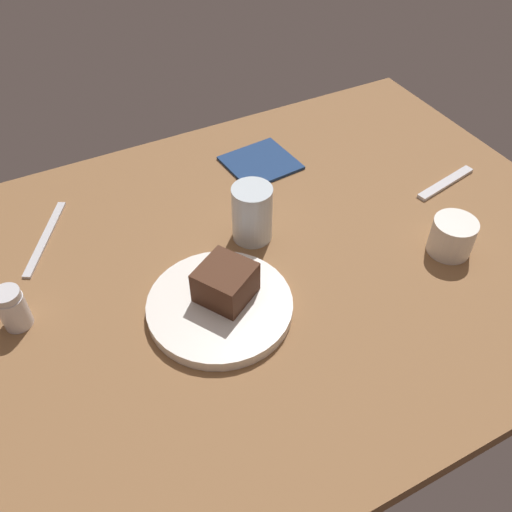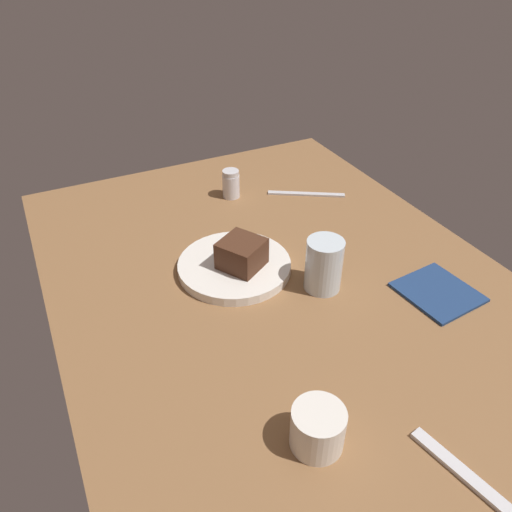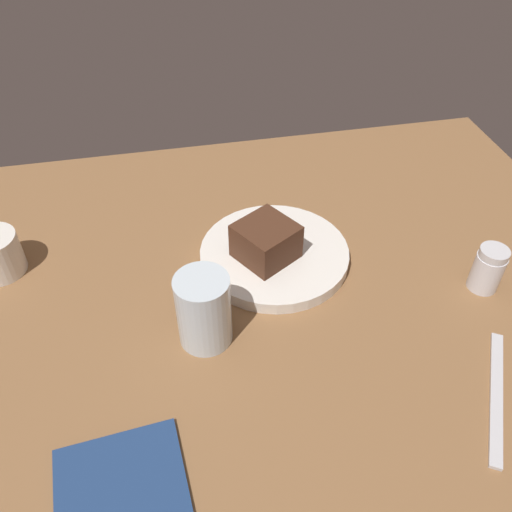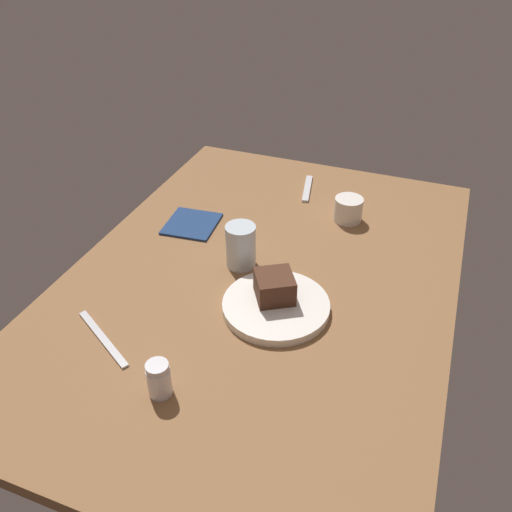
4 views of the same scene
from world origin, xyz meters
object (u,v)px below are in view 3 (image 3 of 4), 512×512
(dessert_plate, at_px, (274,255))
(folded_napkin, at_px, (121,489))
(water_glass, at_px, (204,310))
(salt_shaker, at_px, (488,269))
(butter_knife, at_px, (496,395))
(chocolate_cake_slice, at_px, (266,241))

(dessert_plate, xyz_separation_m, folded_napkin, (0.23, 0.31, -0.01))
(water_glass, xyz_separation_m, folded_napkin, (0.11, 0.18, -0.05))
(salt_shaker, distance_m, butter_knife, 0.19)
(folded_napkin, bearing_deg, butter_knife, -176.85)
(dessert_plate, bearing_deg, chocolate_cake_slice, 31.00)
(chocolate_cake_slice, bearing_deg, butter_knife, 128.20)
(butter_knife, relative_size, folded_napkin, 1.43)
(water_glass, distance_m, butter_knife, 0.36)
(chocolate_cake_slice, height_order, salt_shaker, chocolate_cake_slice)
(folded_napkin, bearing_deg, water_glass, -121.63)
(chocolate_cake_slice, bearing_deg, water_glass, 48.16)
(dessert_plate, distance_m, butter_knife, 0.35)
(water_glass, bearing_deg, folded_napkin, 58.37)
(dessert_plate, xyz_separation_m, salt_shaker, (-0.28, 0.12, 0.02))
(dessert_plate, xyz_separation_m, butter_knife, (-0.20, 0.29, -0.01))
(butter_knife, bearing_deg, folded_napkin, -56.15)
(salt_shaker, distance_m, water_glass, 0.40)
(dessert_plate, bearing_deg, salt_shaker, 157.33)
(chocolate_cake_slice, xyz_separation_m, folded_napkin, (0.22, 0.30, -0.04))
(dessert_plate, height_order, butter_knife, dessert_plate)
(chocolate_cake_slice, distance_m, water_glass, 0.16)
(dessert_plate, height_order, folded_napkin, dessert_plate)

